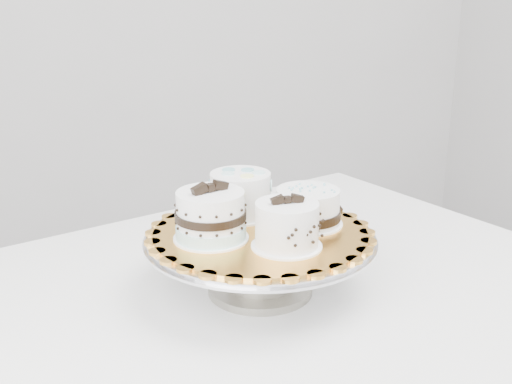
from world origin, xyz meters
name	(u,v)px	position (x,y,z in m)	size (l,w,h in m)	color
table	(227,342)	(-0.12, 0.21, 0.67)	(1.33, 1.00, 0.75)	white
cake_stand	(260,253)	(-0.06, 0.21, 0.82)	(0.36, 0.36, 0.10)	gray
cake_board	(260,233)	(-0.06, 0.21, 0.85)	(0.33, 0.33, 0.00)	orange
cake_swirl	(287,226)	(-0.06, 0.14, 0.88)	(0.11, 0.11, 0.08)	white
cake_banded	(211,217)	(-0.14, 0.22, 0.88)	(0.12, 0.12, 0.09)	white
cake_dots	(240,194)	(-0.06, 0.29, 0.89)	(0.12, 0.12, 0.07)	white
cake_ribbon	(308,208)	(0.02, 0.21, 0.88)	(0.12, 0.11, 0.06)	white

